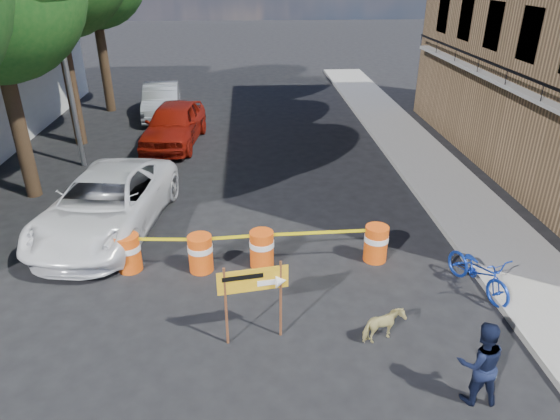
{
  "coord_description": "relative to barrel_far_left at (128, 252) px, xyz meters",
  "views": [
    {
      "loc": [
        -0.08,
        -7.59,
        6.47
      ],
      "look_at": [
        0.59,
        2.83,
        1.3
      ],
      "focal_mm": 32.0,
      "sensor_mm": 36.0,
      "label": 1
    }
  ],
  "objects": [
    {
      "name": "ground",
      "position": [
        2.96,
        -2.53,
        -0.47
      ],
      "size": [
        120.0,
        120.0,
        0.0
      ],
      "primitive_type": "plane",
      "color": "black",
      "rests_on": "ground"
    },
    {
      "name": "sidewalk_east",
      "position": [
        9.16,
        3.47,
        -0.4
      ],
      "size": [
        2.4,
        40.0,
        0.15
      ],
      "primitive_type": "cube",
      "color": "gray",
      "rests_on": "ground"
    },
    {
      "name": "streetlamp",
      "position": [
        -2.98,
        6.97,
        3.9
      ],
      "size": [
        1.25,
        0.18,
        8.0
      ],
      "color": "gray",
      "rests_on": "ground"
    },
    {
      "name": "barrel_far_left",
      "position": [
        0.0,
        0.0,
        0.0
      ],
      "size": [
        0.58,
        0.58,
        0.9
      ],
      "color": "#E2510D",
      "rests_on": "ground"
    },
    {
      "name": "barrel_mid_left",
      "position": [
        1.67,
        -0.13,
        0.0
      ],
      "size": [
        0.58,
        0.58,
        0.9
      ],
      "color": "#E2510D",
      "rests_on": "ground"
    },
    {
      "name": "barrel_mid_right",
      "position": [
        3.09,
        -0.02,
        0.0
      ],
      "size": [
        0.58,
        0.58,
        0.9
      ],
      "color": "#E2510D",
      "rests_on": "ground"
    },
    {
      "name": "barrel_far_right",
      "position": [
        5.83,
        0.06,
        0.0
      ],
      "size": [
        0.58,
        0.58,
        0.9
      ],
      "color": "#E2510D",
      "rests_on": "ground"
    },
    {
      "name": "detour_sign",
      "position": [
        3.02,
        -2.6,
        0.75
      ],
      "size": [
        1.3,
        0.32,
        1.68
      ],
      "rotation": [
        0.0,
        0.0,
        0.16
      ],
      "color": "#592D19",
      "rests_on": "ground"
    },
    {
      "name": "pedestrian",
      "position": [
        6.44,
        -4.32,
        0.29
      ],
      "size": [
        0.78,
        0.62,
        1.53
      ],
      "primitive_type": "imported",
      "rotation": [
        0.0,
        0.0,
        3.08
      ],
      "color": "black",
      "rests_on": "ground"
    },
    {
      "name": "bicycle",
      "position": [
        7.76,
        -1.33,
        0.46
      ],
      "size": [
        0.93,
        1.13,
        1.86
      ],
      "primitive_type": "imported",
      "rotation": [
        0.0,
        0.0,
        0.33
      ],
      "color": "#1537B0",
      "rests_on": "ground"
    },
    {
      "name": "dog",
      "position": [
        5.29,
        -2.82,
        -0.13
      ],
      "size": [
        0.88,
        0.66,
        0.68
      ],
      "primitive_type": "imported",
      "rotation": [
        0.0,
        0.0,
        1.98
      ],
      "color": "tan",
      "rests_on": "ground"
    },
    {
      "name": "suv_white",
      "position": [
        -0.94,
        2.01,
        0.31
      ],
      "size": [
        3.35,
        5.93,
        1.56
      ],
      "primitive_type": "imported",
      "rotation": [
        0.0,
        0.0,
        -0.14
      ],
      "color": "white",
      "rests_on": "ground"
    },
    {
      "name": "sedan_red",
      "position": [
        -0.06,
        9.18,
        0.34
      ],
      "size": [
        2.43,
        4.96,
        1.63
      ],
      "primitive_type": "imported",
      "rotation": [
        0.0,
        0.0,
        -0.11
      ],
      "color": "#9B190C",
      "rests_on": "ground"
    },
    {
      "name": "sedan_silver",
      "position": [
        -1.16,
        13.28,
        0.27
      ],
      "size": [
        1.99,
        4.63,
        1.48
      ],
      "primitive_type": "imported",
      "rotation": [
        0.0,
        0.0,
        0.1
      ],
      "color": "#AEB1B6",
      "rests_on": "ground"
    }
  ]
}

